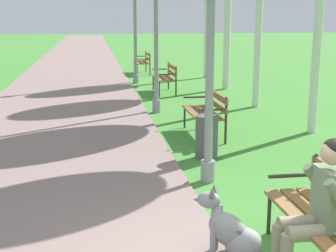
{
  "coord_description": "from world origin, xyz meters",
  "views": [
    {
      "loc": [
        -1.47,
        -3.16,
        2.24
      ],
      "look_at": [
        -0.56,
        2.67,
        0.9
      ],
      "focal_mm": 51.94,
      "sensor_mm": 36.0,
      "label": 1
    }
  ],
  "objects_px": {
    "park_bench_far": "(166,76)",
    "lamp_post_far": "(135,23)",
    "lamp_post_near": "(210,36)",
    "park_bench_mid": "(207,109)",
    "person_seated_on_near_bench": "(319,204)",
    "park_bench_furthest": "(143,61)",
    "litter_bin": "(207,137)",
    "dog_grey": "(233,233)",
    "lamp_post_mid": "(156,13)",
    "park_bench_near": "(329,212)"
  },
  "relations": [
    {
      "from": "park_bench_far",
      "to": "lamp_post_far",
      "type": "height_order",
      "value": "lamp_post_far"
    },
    {
      "from": "lamp_post_near",
      "to": "lamp_post_far",
      "type": "height_order",
      "value": "lamp_post_far"
    },
    {
      "from": "park_bench_mid",
      "to": "park_bench_far",
      "type": "xyz_separation_m",
      "value": [
        0.03,
        5.33,
        0.0
      ]
    },
    {
      "from": "person_seated_on_near_bench",
      "to": "park_bench_furthest",
      "type": "bearing_deg",
      "value": 89.47
    },
    {
      "from": "litter_bin",
      "to": "dog_grey",
      "type": "bearing_deg",
      "value": -99.08
    },
    {
      "from": "dog_grey",
      "to": "litter_bin",
      "type": "height_order",
      "value": "dog_grey"
    },
    {
      "from": "dog_grey",
      "to": "litter_bin",
      "type": "bearing_deg",
      "value": 80.92
    },
    {
      "from": "dog_grey",
      "to": "lamp_post_far",
      "type": "bearing_deg",
      "value": 89.01
    },
    {
      "from": "dog_grey",
      "to": "litter_bin",
      "type": "xyz_separation_m",
      "value": [
        0.52,
        3.27,
        0.09
      ]
    },
    {
      "from": "park_bench_mid",
      "to": "park_bench_far",
      "type": "height_order",
      "value": "same"
    },
    {
      "from": "dog_grey",
      "to": "person_seated_on_near_bench",
      "type": "bearing_deg",
      "value": -35.0
    },
    {
      "from": "dog_grey",
      "to": "lamp_post_near",
      "type": "xyz_separation_m",
      "value": [
        0.28,
        2.18,
        1.73
      ]
    },
    {
      "from": "lamp_post_near",
      "to": "litter_bin",
      "type": "distance_m",
      "value": 1.98
    },
    {
      "from": "park_bench_far",
      "to": "lamp_post_far",
      "type": "relative_size",
      "value": 0.39
    },
    {
      "from": "park_bench_furthest",
      "to": "lamp_post_near",
      "type": "height_order",
      "value": "lamp_post_near"
    },
    {
      "from": "dog_grey",
      "to": "lamp_post_near",
      "type": "bearing_deg",
      "value": 82.57
    },
    {
      "from": "person_seated_on_near_bench",
      "to": "lamp_post_mid",
      "type": "relative_size",
      "value": 0.28
    },
    {
      "from": "park_bench_near",
      "to": "lamp_post_near",
      "type": "distance_m",
      "value": 2.87
    },
    {
      "from": "park_bench_furthest",
      "to": "park_bench_far",
      "type": "bearing_deg",
      "value": -88.29
    },
    {
      "from": "litter_bin",
      "to": "park_bench_far",
      "type": "bearing_deg",
      "value": 86.75
    },
    {
      "from": "dog_grey",
      "to": "litter_bin",
      "type": "relative_size",
      "value": 1.11
    },
    {
      "from": "park_bench_far",
      "to": "park_bench_near",
      "type": "bearing_deg",
      "value": -90.47
    },
    {
      "from": "park_bench_far",
      "to": "lamp_post_mid",
      "type": "xyz_separation_m",
      "value": [
        -0.68,
        -2.95,
        1.78
      ]
    },
    {
      "from": "park_bench_mid",
      "to": "lamp_post_mid",
      "type": "xyz_separation_m",
      "value": [
        -0.65,
        2.38,
        1.78
      ]
    },
    {
      "from": "lamp_post_mid",
      "to": "litter_bin",
      "type": "relative_size",
      "value": 6.34
    },
    {
      "from": "lamp_post_near",
      "to": "litter_bin",
      "type": "bearing_deg",
      "value": 77.69
    },
    {
      "from": "person_seated_on_near_bench",
      "to": "litter_bin",
      "type": "height_order",
      "value": "person_seated_on_near_bench"
    },
    {
      "from": "park_bench_near",
      "to": "lamp_post_far",
      "type": "bearing_deg",
      "value": 92.79
    },
    {
      "from": "park_bench_far",
      "to": "lamp_post_near",
      "type": "distance_m",
      "value": 8.09
    },
    {
      "from": "park_bench_mid",
      "to": "park_bench_furthest",
      "type": "relative_size",
      "value": 1.0
    },
    {
      "from": "park_bench_furthest",
      "to": "dog_grey",
      "type": "xyz_separation_m",
      "value": [
        -0.76,
        -15.09,
        -0.25
      ]
    },
    {
      "from": "person_seated_on_near_bench",
      "to": "litter_bin",
      "type": "bearing_deg",
      "value": 91.48
    },
    {
      "from": "park_bench_furthest",
      "to": "lamp_post_near",
      "type": "bearing_deg",
      "value": -92.12
    },
    {
      "from": "person_seated_on_near_bench",
      "to": "lamp_post_near",
      "type": "relative_size",
      "value": 0.33
    },
    {
      "from": "park_bench_near",
      "to": "park_bench_mid",
      "type": "xyz_separation_m",
      "value": [
        0.06,
        5.0,
        0.0
      ]
    },
    {
      "from": "person_seated_on_near_bench",
      "to": "lamp_post_near",
      "type": "height_order",
      "value": "lamp_post_near"
    },
    {
      "from": "lamp_post_near",
      "to": "litter_bin",
      "type": "height_order",
      "value": "lamp_post_near"
    },
    {
      "from": "park_bench_far",
      "to": "park_bench_furthest",
      "type": "relative_size",
      "value": 1.0
    },
    {
      "from": "park_bench_far",
      "to": "lamp_post_mid",
      "type": "relative_size",
      "value": 0.34
    },
    {
      "from": "lamp_post_mid",
      "to": "park_bench_far",
      "type": "bearing_deg",
      "value": 77.08
    },
    {
      "from": "lamp_post_near",
      "to": "lamp_post_mid",
      "type": "height_order",
      "value": "lamp_post_mid"
    },
    {
      "from": "lamp_post_far",
      "to": "lamp_post_near",
      "type": "bearing_deg",
      "value": -89.6
    },
    {
      "from": "park_bench_furthest",
      "to": "lamp_post_mid",
      "type": "xyz_separation_m",
      "value": [
        -0.53,
        -7.94,
        1.78
      ]
    },
    {
      "from": "park_bench_mid",
      "to": "dog_grey",
      "type": "relative_size",
      "value": 1.93
    },
    {
      "from": "park_bench_mid",
      "to": "person_seated_on_near_bench",
      "type": "bearing_deg",
      "value": -92.9
    },
    {
      "from": "park_bench_far",
      "to": "dog_grey",
      "type": "height_order",
      "value": "park_bench_far"
    },
    {
      "from": "lamp_post_near",
      "to": "lamp_post_mid",
      "type": "relative_size",
      "value": 0.86
    },
    {
      "from": "park_bench_mid",
      "to": "lamp_post_near",
      "type": "bearing_deg",
      "value": -102.98
    },
    {
      "from": "dog_grey",
      "to": "litter_bin",
      "type": "distance_m",
      "value": 3.31
    },
    {
      "from": "dog_grey",
      "to": "lamp_post_mid",
      "type": "height_order",
      "value": "lamp_post_mid"
    }
  ]
}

